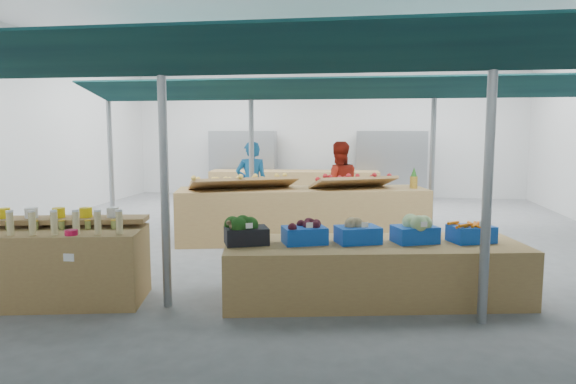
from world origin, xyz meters
name	(u,v)px	position (x,y,z in m)	size (l,w,h in m)	color
floor	(298,238)	(0.00, 0.00, 0.00)	(13.00, 13.00, 0.00)	slate
hall	(307,101)	(0.00, 1.44, 2.65)	(13.00, 13.00, 13.00)	silver
pole_grid	(332,145)	(0.75, -1.75, 1.81)	(10.00, 4.60, 3.00)	gray
awnings	(333,80)	(0.75, -1.75, 2.78)	(9.50, 7.08, 0.30)	black
back_shelving_left	(243,164)	(-2.50, 6.00, 1.00)	(2.00, 0.50, 2.00)	#B23F33
back_shelving_right	(391,166)	(2.00, 6.00, 1.00)	(2.00, 0.50, 2.00)	#B23F33
bottle_shelf	(60,263)	(-2.33, -4.02, 0.47)	(2.10, 1.51, 1.15)	olive
veg_counter	(373,271)	(1.37, -3.37, 0.35)	(3.55, 1.18, 0.69)	olive
fruit_counter	(302,215)	(0.11, -0.21, 0.49)	(4.54, 1.08, 0.97)	olive
far_counter	(294,186)	(-0.79, 5.21, 0.44)	(4.86, 0.97, 0.87)	olive
vendor_left	(252,185)	(-1.09, 0.89, 0.91)	(0.66, 0.43, 1.82)	#165B94
vendor_right	(338,186)	(0.71, 0.89, 0.91)	(0.88, 0.69, 1.82)	#9E2013
crate_broccoli	(246,231)	(-0.14, -3.66, 0.85)	(0.59, 0.51, 0.35)	black
crate_beets	(304,232)	(0.54, -3.53, 0.82)	(0.59, 0.51, 0.29)	#114ABA
crate_celeriac	(358,231)	(1.17, -3.40, 0.84)	(0.59, 0.51, 0.31)	#114ABA
crate_cabbage	(415,229)	(1.85, -3.27, 0.85)	(0.59, 0.51, 0.35)	#114ABA
crate_carrots	(471,233)	(2.53, -3.14, 0.80)	(0.59, 0.51, 0.29)	#114ABA
sparrow	(232,225)	(-0.27, -3.81, 0.94)	(0.12, 0.09, 0.11)	brown
pole_ribbon	(71,235)	(-1.42, -5.23, 1.08)	(0.12, 0.12, 0.28)	red
apple_heap_yellow	(243,181)	(-0.91, -0.56, 1.14)	(2.01, 1.47, 0.27)	#997247
apple_heap_red	(353,180)	(1.03, -0.10, 1.14)	(1.65, 1.30, 0.27)	#997247
pineapple	(414,178)	(2.14, 0.16, 1.15)	(0.14, 0.14, 0.39)	#8C6019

